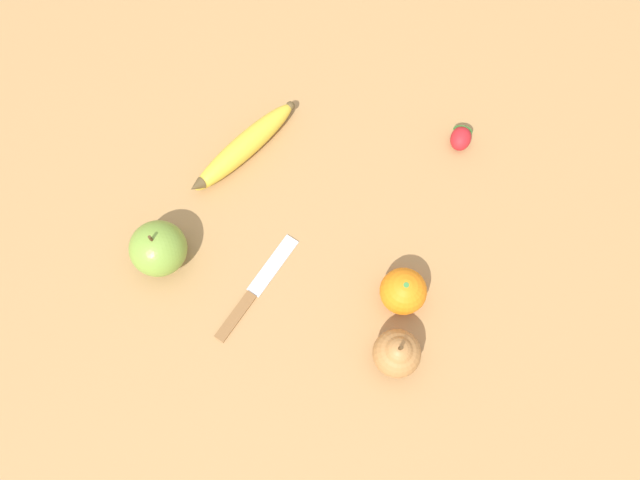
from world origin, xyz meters
name	(u,v)px	position (x,y,z in m)	size (l,w,h in m)	color
ground_plane	(325,232)	(0.00, 0.00, 0.00)	(3.00, 3.00, 0.00)	#A87A47
banana	(244,147)	(0.07, 0.17, 0.02)	(0.21, 0.11, 0.04)	gold
orange	(403,291)	(-0.05, -0.14, 0.03)	(0.07, 0.07, 0.07)	orange
pear	(397,353)	(-0.13, -0.17, 0.04)	(0.07, 0.07, 0.09)	#B2753D
strawberry	(461,137)	(0.23, -0.14, 0.02)	(0.05, 0.04, 0.03)	red
apple	(158,249)	(-0.13, 0.21, 0.04)	(0.08, 0.08, 0.09)	olive
paring_knife	(254,291)	(-0.13, 0.06, 0.00)	(0.19, 0.05, 0.01)	silver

